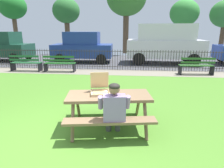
# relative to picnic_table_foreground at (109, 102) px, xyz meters

# --- Properties ---
(ground) EXTENTS (28.00, 11.32, 0.02)m
(ground) POSITION_rel_picnic_table_foreground_xyz_m (-0.94, 0.78, -0.61)
(ground) COLOR #4A7D29
(cobblestone_walkway) EXTENTS (28.00, 1.40, 0.01)m
(cobblestone_walkway) POSITION_rel_picnic_table_foreground_xyz_m (-0.94, 5.74, -0.60)
(cobblestone_walkway) COLOR gray
(street_asphalt) EXTENTS (28.00, 6.02, 0.01)m
(street_asphalt) POSITION_rel_picnic_table_foreground_xyz_m (-0.94, 9.45, -0.60)
(street_asphalt) COLOR #424247
(picnic_table_foreground) EXTENTS (1.99, 1.72, 0.79)m
(picnic_table_foreground) POSITION_rel_picnic_table_foreground_xyz_m (0.00, 0.00, 0.00)
(picnic_table_foreground) COLOR brown
(picnic_table_foreground) RESTS_ON ground
(pizza_box_open) EXTENTS (0.49, 0.55, 0.45)m
(pizza_box_open) POSITION_rel_picnic_table_foreground_xyz_m (-0.21, 0.09, 0.26)
(pizza_box_open) COLOR tan
(pizza_box_open) RESTS_ON picnic_table_foreground
(pizza_slice_on_table) EXTENTS (0.23, 0.16, 0.02)m
(pizza_slice_on_table) POSITION_rel_picnic_table_foreground_xyz_m (0.24, -0.05, 0.18)
(pizza_slice_on_table) COLOR #F9D25C
(pizza_slice_on_table) RESTS_ON picnic_table_foreground
(adult_at_table) EXTENTS (0.63, 0.63, 1.19)m
(adult_at_table) POSITION_rel_picnic_table_foreground_xyz_m (0.16, -0.48, 0.06)
(adult_at_table) COLOR #494949
(adult_at_table) RESTS_ON ground
(iron_fence_streetside) EXTENTS (23.21, 0.03, 1.08)m
(iron_fence_streetside) POSITION_rel_picnic_table_foreground_xyz_m (-0.94, 6.44, -0.05)
(iron_fence_streetside) COLOR #2D2823
(iron_fence_streetside) RESTS_ON ground
(park_bench_left) EXTENTS (1.60, 0.47, 0.85)m
(park_bench_left) POSITION_rel_picnic_table_foreground_xyz_m (-5.02, 5.60, -0.18)
(park_bench_left) COLOR #235F35
(park_bench_left) RESTS_ON ground
(park_bench_center) EXTENTS (1.62, 0.52, 0.85)m
(park_bench_center) POSITION_rel_picnic_table_foreground_xyz_m (-3.19, 5.60, -0.18)
(park_bench_center) COLOR #225B25
(park_bench_center) RESTS_ON ground
(park_bench_right) EXTENTS (1.62, 0.52, 0.85)m
(park_bench_right) POSITION_rel_picnic_table_foreground_xyz_m (3.65, 5.60, -0.18)
(park_bench_right) COLOR #2B5C25
(park_bench_right) RESTS_ON ground
(parked_car_left) EXTENTS (3.97, 1.96, 1.98)m
(parked_car_left) POSITION_rel_picnic_table_foreground_xyz_m (-8.39, 8.78, 0.41)
(parked_car_left) COLOR #1A4533
(parked_car_left) RESTS_ON ground
(parked_car_center) EXTENTS (3.95, 1.93, 1.98)m
(parked_car_center) POSITION_rel_picnic_table_foreground_xyz_m (-2.73, 8.78, 0.41)
(parked_car_center) COLOR navy
(parked_car_center) RESTS_ON ground
(parked_car_right) EXTENTS (4.78, 2.24, 2.46)m
(parked_car_right) POSITION_rel_picnic_table_foreground_xyz_m (2.61, 8.78, 0.71)
(parked_car_right) COLOR silver
(parked_car_right) RESTS_ON ground
(far_tree_left) EXTENTS (2.50, 2.50, 5.30)m
(far_tree_left) POSITION_rel_picnic_table_foreground_xyz_m (-10.55, 14.16, 3.49)
(far_tree_left) COLOR brown
(far_tree_left) RESTS_ON ground
(far_tree_midleft) EXTENTS (2.44, 2.44, 4.86)m
(far_tree_midleft) POSITION_rel_picnic_table_foreground_xyz_m (-5.47, 14.16, 3.06)
(far_tree_midleft) COLOR brown
(far_tree_midleft) RESTS_ON ground
(far_tree_midright) EXTENTS (2.45, 2.45, 4.59)m
(far_tree_midright) POSITION_rel_picnic_table_foreground_xyz_m (4.98, 14.16, 2.81)
(far_tree_midright) COLOR brown
(far_tree_midright) RESTS_ON ground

